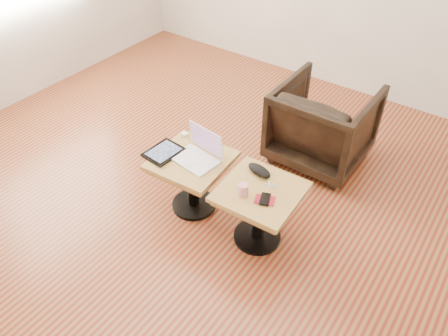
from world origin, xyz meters
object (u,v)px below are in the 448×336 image
Objects in this scene: laptop at (199,153)px; armchair at (323,124)px; side_table_right at (260,203)px; striped_cup at (243,190)px; side_table_left at (192,171)px.

armchair is at bearing 74.32° from laptop.
striped_cup reaches higher than side_table_right.
armchair is at bearing 90.02° from striped_cup.
armchair is at bearing 90.85° from side_table_right.
side_table_right is at bearing -2.98° from side_table_left.
striped_cup is 0.11× the size of armchair.
striped_cup is (0.43, -0.12, -0.00)m from laptop.
armchair is (0.47, 1.05, -0.01)m from side_table_left.
striped_cup reaches higher than side_table_left.
side_table_right is at bearing 56.50° from striped_cup.
laptop reaches higher than striped_cup.
side_table_left is 0.16m from laptop.
side_table_right is 0.19m from striped_cup.
side_table_right is 1.04m from armchair.
armchair is (-0.00, 1.13, -0.15)m from striped_cup.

